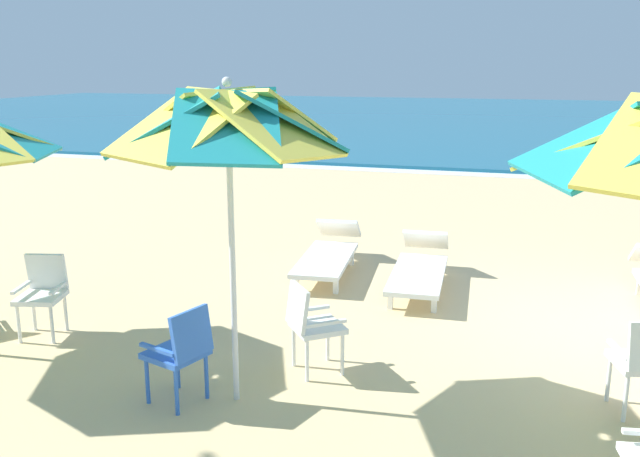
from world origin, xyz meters
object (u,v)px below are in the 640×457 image
object	(u,v)px
plastic_chair_4	(181,349)
sun_lounger_3	(328,253)
plastic_chair_3	(311,322)
sun_lounger_2	(420,267)
plastic_chair_5	(43,290)
beach_umbrella_1	(228,125)

from	to	relation	value
plastic_chair_4	sun_lounger_3	size ratio (longest dim) A/B	0.39
plastic_chair_3	sun_lounger_2	xyz separation A→B (m)	(0.60, 2.74, -0.22)
plastic_chair_3	plastic_chair_5	size ratio (longest dim) A/B	1.00
plastic_chair_4	plastic_chair_5	bearing A→B (deg)	155.83
beach_umbrella_1	sun_lounger_2	world-z (taller)	beach_umbrella_1
beach_umbrella_1	sun_lounger_2	bearing A→B (deg)	72.81
plastic_chair_5	plastic_chair_3	bearing A→B (deg)	-1.16
beach_umbrella_1	sun_lounger_3	world-z (taller)	beach_umbrella_1
sun_lounger_3	beach_umbrella_1	bearing A→B (deg)	-86.25
beach_umbrella_1	plastic_chair_3	world-z (taller)	beach_umbrella_1
plastic_chair_3	sun_lounger_3	bearing A→B (deg)	103.02
plastic_chair_3	sun_lounger_2	size ratio (longest dim) A/B	0.40
beach_umbrella_1	sun_lounger_3	size ratio (longest dim) A/B	1.25
beach_umbrella_1	sun_lounger_2	xyz separation A→B (m)	(1.06, 3.44, -2.09)
plastic_chair_3	sun_lounger_2	world-z (taller)	plastic_chair_3
beach_umbrella_1	sun_lounger_2	distance (m)	4.16
sun_lounger_2	beach_umbrella_1	bearing A→B (deg)	-107.19
plastic_chair_3	sun_lounger_3	xyz separation A→B (m)	(-0.70, 3.05, -0.22)
sun_lounger_2	plastic_chair_3	bearing A→B (deg)	-102.44
plastic_chair_3	sun_lounger_2	bearing A→B (deg)	77.56
plastic_chair_4	plastic_chair_3	bearing A→B (deg)	46.01
beach_umbrella_1	sun_lounger_3	distance (m)	4.30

